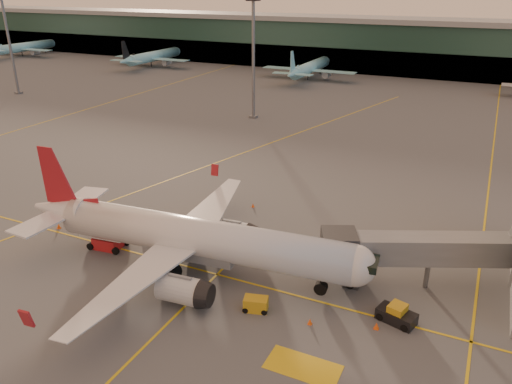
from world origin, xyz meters
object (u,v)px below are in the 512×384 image
at_px(main_airplane, 190,238).
at_px(pushback_tug, 397,315).
at_px(catering_truck, 105,229).
at_px(gpu_cart, 256,304).

relative_size(main_airplane, pushback_tug, 10.41).
relative_size(catering_truck, gpu_cart, 2.20).
distance_m(main_airplane, catering_truck, 11.58).
height_order(catering_truck, pushback_tug, catering_truck).
bearing_deg(catering_truck, pushback_tug, -5.60).
height_order(gpu_cart, pushback_tug, pushback_tug).
distance_m(gpu_cart, pushback_tug, 12.86).
height_order(main_airplane, gpu_cart, main_airplane).
distance_m(main_airplane, pushback_tug, 21.79).
bearing_deg(main_airplane, pushback_tug, -4.28).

